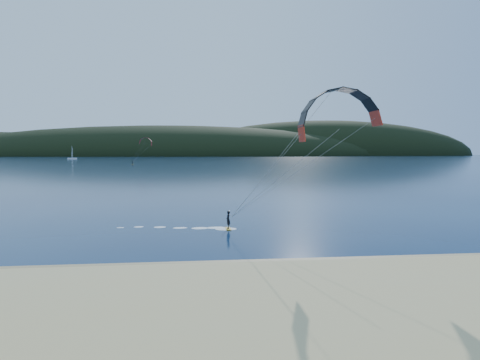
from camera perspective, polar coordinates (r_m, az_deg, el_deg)
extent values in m
plane|color=#081B3E|center=(20.72, -3.67, -15.99)|extent=(1800.00, 1800.00, 0.00)
cube|color=#988358|center=(24.97, -4.08, -12.35)|extent=(220.00, 2.50, 0.10)
ellipsoid|color=black|center=(741.12, -9.74, 3.44)|extent=(840.00, 280.00, 110.00)
ellipsoid|color=black|center=(821.93, 12.61, 3.46)|extent=(600.00, 240.00, 140.00)
cube|color=gold|center=(36.74, -1.71, -7.01)|extent=(0.48, 1.33, 0.08)
imported|color=black|center=(36.59, -1.71, -5.72)|extent=(0.42, 0.61, 1.62)
cylinder|color=gray|center=(34.81, 6.22, 0.73)|extent=(0.02, 0.02, 12.26)
cube|color=gold|center=(233.84, -15.18, 2.18)|extent=(1.23, 1.43, 0.08)
imported|color=black|center=(233.81, -15.18, 2.41)|extent=(1.05, 1.09, 1.77)
cylinder|color=gray|center=(231.20, -14.28, 3.79)|extent=(0.02, 0.02, 13.39)
cube|color=white|center=(431.08, -22.99, 2.86)|extent=(9.40, 5.80, 1.57)
cylinder|color=white|center=(431.03, -23.01, 3.68)|extent=(0.22, 0.22, 12.30)
cube|color=white|center=(432.51, -22.94, 3.68)|extent=(1.06, 2.75, 8.95)
cube|color=white|center=(429.31, -23.07, 3.38)|extent=(0.83, 2.12, 5.59)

